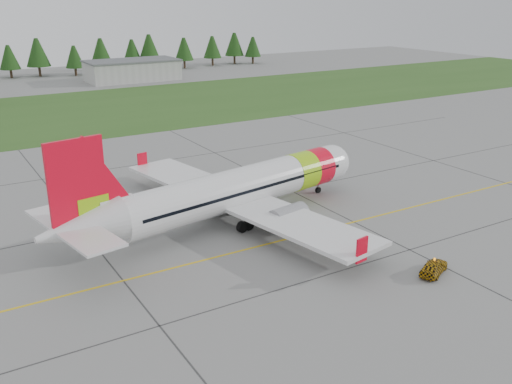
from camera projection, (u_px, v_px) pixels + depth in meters
ground at (325, 276)px, 48.51m from camera, size 320.00×320.00×0.00m
aircraft at (234, 190)px, 59.41m from camera, size 38.01×35.49×11.59m
follow_me_car at (435, 254)px, 48.25m from camera, size 1.79×1.91×3.77m
grass_strip at (75, 112)px, 114.76m from camera, size 320.00×50.00×0.03m
taxi_guideline at (274, 242)px, 54.97m from camera, size 120.00×0.25×0.02m
hangar_east at (132, 71)px, 155.18m from camera, size 24.00×12.00×5.20m
treeline at (21, 60)px, 158.35m from camera, size 160.00×8.00×10.00m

